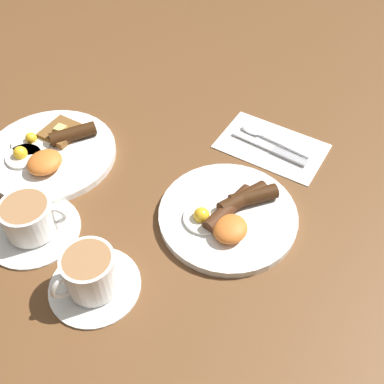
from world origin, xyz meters
TOP-DOWN VIEW (x-y plane):
  - ground_plane at (0.00, 0.00)m, footprint 3.00×3.00m
  - breakfast_plate_near at (0.00, -0.00)m, footprint 0.25×0.25m
  - breakfast_plate_far at (-0.09, 0.37)m, footprint 0.26×0.26m
  - teacup_near at (-0.24, 0.09)m, footprint 0.15×0.15m
  - teacup_far at (-0.23, 0.25)m, footprint 0.16×0.16m
  - napkin at (0.21, 0.03)m, footprint 0.16×0.23m
  - knife at (0.20, 0.02)m, footprint 0.02×0.17m
  - spoon at (0.22, 0.07)m, footprint 0.03×0.16m

SIDE VIEW (x-z plane):
  - ground_plane at x=0.00m, z-range 0.00..0.00m
  - napkin at x=0.21m, z-range 0.00..0.01m
  - knife at x=0.20m, z-range 0.00..0.01m
  - spoon at x=0.22m, z-range 0.00..0.01m
  - breakfast_plate_far at x=-0.09m, z-range -0.01..0.04m
  - breakfast_plate_near at x=0.00m, z-range -0.01..0.03m
  - teacup_far at x=-0.23m, z-range -0.01..0.06m
  - teacup_near at x=-0.24m, z-range -0.01..0.08m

